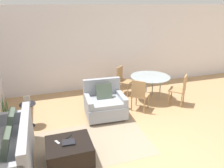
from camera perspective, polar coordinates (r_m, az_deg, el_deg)
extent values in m
plane|color=tan|center=(4.52, 11.71, -18.19)|extent=(20.00, 20.00, 0.00)
cube|color=white|center=(7.35, -2.80, 9.30)|extent=(12.00, 0.06, 2.75)
cube|color=gray|center=(4.82, -4.77, -15.00)|extent=(2.35, 1.57, 0.00)
cube|color=beige|center=(4.38, -2.95, -19.04)|extent=(2.31, 0.05, 0.00)
cube|color=beige|center=(4.55, -3.73, -17.32)|extent=(2.31, 0.05, 0.00)
cube|color=beige|center=(4.73, -4.44, -15.73)|extent=(2.31, 0.05, 0.00)
cube|color=beige|center=(4.91, -5.09, -14.25)|extent=(2.31, 0.05, 0.00)
cube|color=beige|center=(5.09, -5.69, -12.87)|extent=(2.31, 0.05, 0.00)
cube|color=beige|center=(5.27, -6.23, -11.59)|extent=(2.31, 0.05, 0.00)
cube|color=#999EA8|center=(4.49, -25.65, -16.91)|extent=(0.85, 1.80, 0.43)
cube|color=#999EA8|center=(4.21, -21.66, -11.90)|extent=(0.14, 1.80, 0.43)
cube|color=#999EA8|center=(5.03, -25.23, -8.08)|extent=(0.79, 0.12, 0.26)
cube|color=#4C5B4C|center=(4.56, -24.99, -8.83)|extent=(0.19, 0.40, 0.41)
cube|color=#4C5B4C|center=(3.95, -26.01, -13.76)|extent=(0.19, 0.40, 0.41)
cube|color=#999EA8|center=(5.69, -1.79, -6.43)|extent=(1.03, 0.92, 0.32)
cube|color=#999EA8|center=(5.56, -1.73, -4.64)|extent=(0.79, 0.79, 0.10)
cube|color=#999EA8|center=(5.85, -2.69, -1.06)|extent=(0.99, 0.17, 0.53)
cube|color=#999EA8|center=(5.50, -6.24, -4.49)|extent=(0.16, 0.81, 0.20)
cube|color=#999EA8|center=(5.68, 2.46, -3.55)|extent=(0.16, 0.81, 0.20)
cylinder|color=brown|center=(5.40, -5.22, -10.38)|extent=(0.05, 0.05, 0.06)
cylinder|color=brown|center=(5.58, 3.30, -9.27)|extent=(0.05, 0.05, 0.06)
cylinder|color=brown|center=(6.02, -6.43, -7.01)|extent=(0.05, 0.05, 0.06)
cylinder|color=brown|center=(6.18, 1.22, -6.13)|extent=(0.05, 0.05, 0.06)
cube|color=#4C5B4C|center=(5.60, -2.10, -1.92)|extent=(0.41, 0.24, 0.41)
cube|color=black|center=(4.27, -11.08, -16.89)|extent=(0.82, 0.71, 0.38)
cylinder|color=black|center=(4.20, -5.10, -20.90)|extent=(0.04, 0.04, 0.04)
cylinder|color=black|center=(4.63, -16.02, -17.26)|extent=(0.04, 0.04, 0.04)
cylinder|color=black|center=(4.67, -6.90, -16.10)|extent=(0.04, 0.04, 0.04)
cube|color=black|center=(4.14, -11.29, -14.72)|extent=(0.24, 0.19, 0.03)
cube|color=black|center=(4.32, -11.24, -13.24)|extent=(0.13, 0.13, 0.01)
cube|color=#B7B7BC|center=(4.20, -14.08, -14.51)|extent=(0.10, 0.13, 0.01)
cylinder|color=maroon|center=(5.63, -25.47, -9.98)|extent=(0.33, 0.33, 0.26)
cylinder|color=black|center=(5.57, -25.65, -8.93)|extent=(0.30, 0.30, 0.02)
cone|color=#2D6B38|center=(5.42, -25.58, -5.85)|extent=(0.05, 0.09, 0.64)
cone|color=#2D6B38|center=(5.46, -25.96, -5.68)|extent=(0.14, 0.10, 0.65)
cone|color=#2D6B38|center=(5.44, -26.61, -5.35)|extent=(0.09, 0.14, 0.74)
cone|color=#2D6B38|center=(5.42, -26.49, -6.15)|extent=(0.11, 0.10, 0.62)
cone|color=#2D6B38|center=(5.39, -26.11, -6.44)|extent=(0.07, 0.05, 0.58)
cylinder|color=black|center=(5.45, -21.20, -4.94)|extent=(0.37, 0.37, 0.02)
cylinder|color=black|center=(5.57, -20.82, -7.61)|extent=(0.04, 0.04, 0.56)
cylinder|color=black|center=(5.71, -20.46, -10.16)|extent=(0.20, 0.20, 0.02)
cube|color=silver|center=(5.41, -21.34, -3.91)|extent=(0.14, 0.05, 0.20)
cube|color=#B2A893|center=(5.40, -21.34, -3.94)|extent=(0.12, 0.04, 0.17)
cube|color=silver|center=(5.45, -21.27, -4.28)|extent=(0.02, 0.04, 0.10)
cylinder|color=#99A8AD|center=(6.64, 9.96, 1.93)|extent=(1.18, 1.18, 0.01)
cylinder|color=#99999E|center=(6.47, 8.90, -1.92)|extent=(0.04, 0.04, 0.71)
cylinder|color=#99999E|center=(6.68, 12.42, -1.43)|extent=(0.04, 0.04, 0.71)
cylinder|color=#99999E|center=(6.85, 7.20, -0.54)|extent=(0.04, 0.04, 0.71)
cylinder|color=#99999E|center=(7.05, 10.58, -0.12)|extent=(0.04, 0.04, 0.71)
cube|color=tan|center=(6.01, 7.44, -2.84)|extent=(0.59, 0.59, 0.03)
cube|color=tan|center=(5.75, 6.90, -1.32)|extent=(0.29, 0.29, 0.45)
cylinder|color=tan|center=(6.20, 9.48, -4.45)|extent=(0.03, 0.03, 0.42)
cylinder|color=tan|center=(6.31, 6.36, -3.86)|extent=(0.03, 0.03, 0.42)
cylinder|color=tan|center=(5.89, 8.39, -5.78)|extent=(0.03, 0.03, 0.42)
cylinder|color=tan|center=(6.00, 5.13, -5.13)|extent=(0.03, 0.03, 0.42)
cube|color=tan|center=(6.56, 16.65, -1.51)|extent=(0.59, 0.59, 0.03)
cube|color=tan|center=(6.46, 18.51, 0.20)|extent=(0.29, 0.29, 0.45)
cylinder|color=tan|center=(6.84, 15.28, -2.51)|extent=(0.03, 0.03, 0.42)
cylinder|color=tan|center=(6.51, 14.59, -3.62)|extent=(0.03, 0.03, 0.42)
cylinder|color=tan|center=(6.79, 18.24, -3.00)|extent=(0.03, 0.03, 0.42)
cylinder|color=tan|center=(6.46, 17.70, -4.15)|extent=(0.03, 0.03, 0.42)
cube|color=tan|center=(6.99, 3.41, 0.71)|extent=(0.59, 0.59, 0.03)
cube|color=tan|center=(6.99, 2.03, 2.80)|extent=(0.29, 0.29, 0.45)
cylinder|color=tan|center=(6.85, 4.15, -1.74)|extent=(0.03, 0.03, 0.42)
cylinder|color=tan|center=(7.17, 5.27, -0.77)|extent=(0.03, 0.03, 0.42)
cylinder|color=tan|center=(6.99, 1.43, -1.24)|extent=(0.03, 0.03, 0.42)
cylinder|color=tan|center=(7.29, 2.65, -0.31)|extent=(0.03, 0.03, 0.42)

